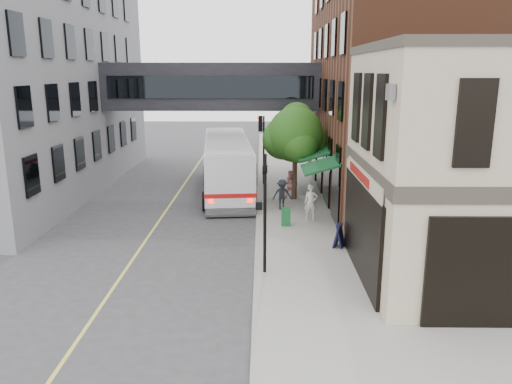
{
  "coord_description": "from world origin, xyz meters",
  "views": [
    {
      "loc": [
        0.29,
        -15.54,
        7.55
      ],
      "look_at": [
        0.06,
        2.76,
        3.06
      ],
      "focal_mm": 35.0,
      "sensor_mm": 36.0,
      "label": 1
    }
  ],
  "objects_px": {
    "pedestrian_c": "(282,194)",
    "sandwich_board": "(339,235)",
    "pedestrian_a": "(311,202)",
    "newspaper_box": "(286,217)",
    "pedestrian_b": "(291,185)",
    "bus": "(227,163)"
  },
  "relations": [
    {
      "from": "pedestrian_c",
      "to": "sandwich_board",
      "type": "relative_size",
      "value": 1.62
    },
    {
      "from": "pedestrian_a",
      "to": "sandwich_board",
      "type": "distance_m",
      "value": 4.04
    },
    {
      "from": "newspaper_box",
      "to": "pedestrian_b",
      "type": "bearing_deg",
      "value": 84.89
    },
    {
      "from": "newspaper_box",
      "to": "sandwich_board",
      "type": "xyz_separation_m",
      "value": [
        2.13,
        -3.03,
        0.08
      ]
    },
    {
      "from": "newspaper_box",
      "to": "sandwich_board",
      "type": "distance_m",
      "value": 3.71
    },
    {
      "from": "pedestrian_a",
      "to": "pedestrian_c",
      "type": "bearing_deg",
      "value": 125.31
    },
    {
      "from": "pedestrian_b",
      "to": "newspaper_box",
      "type": "relative_size",
      "value": 1.96
    },
    {
      "from": "newspaper_box",
      "to": "sandwich_board",
      "type": "relative_size",
      "value": 0.84
    },
    {
      "from": "pedestrian_b",
      "to": "sandwich_board",
      "type": "xyz_separation_m",
      "value": [
        1.59,
        -8.22,
        -0.33
      ]
    },
    {
      "from": "pedestrian_a",
      "to": "pedestrian_b",
      "type": "distance_m",
      "value": 4.36
    },
    {
      "from": "pedestrian_c",
      "to": "bus",
      "type": "bearing_deg",
      "value": 113.86
    },
    {
      "from": "pedestrian_b",
      "to": "newspaper_box",
      "type": "bearing_deg",
      "value": -99.06
    },
    {
      "from": "bus",
      "to": "pedestrian_b",
      "type": "relative_size",
      "value": 7.38
    },
    {
      "from": "bus",
      "to": "pedestrian_c",
      "type": "distance_m",
      "value": 5.87
    },
    {
      "from": "pedestrian_b",
      "to": "pedestrian_c",
      "type": "height_order",
      "value": "pedestrian_b"
    },
    {
      "from": "pedestrian_a",
      "to": "newspaper_box",
      "type": "relative_size",
      "value": 2.13
    },
    {
      "from": "bus",
      "to": "pedestrian_b",
      "type": "distance_m",
      "value": 4.73
    },
    {
      "from": "pedestrian_a",
      "to": "newspaper_box",
      "type": "bearing_deg",
      "value": -144.26
    },
    {
      "from": "bus",
      "to": "sandwich_board",
      "type": "height_order",
      "value": "bus"
    },
    {
      "from": "bus",
      "to": "pedestrian_c",
      "type": "xyz_separation_m",
      "value": [
        3.31,
        -4.77,
        -0.87
      ]
    },
    {
      "from": "pedestrian_a",
      "to": "newspaper_box",
      "type": "xyz_separation_m",
      "value": [
        -1.28,
        -0.89,
        -0.49
      ]
    },
    {
      "from": "pedestrian_a",
      "to": "pedestrian_c",
      "type": "relative_size",
      "value": 1.1
    }
  ]
}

